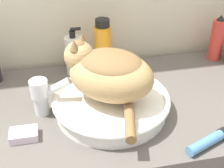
{
  "coord_description": "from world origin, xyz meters",
  "views": [
    {
      "loc": [
        -0.21,
        -0.51,
        1.45
      ],
      "look_at": [
        -0.06,
        0.24,
        0.95
      ],
      "focal_mm": 50.0,
      "sensor_mm": 36.0,
      "label": 1
    }
  ],
  "objects_px": {
    "spray_bottle_trigger": "(217,39)",
    "soap_pump_bottle": "(74,55)",
    "shampoo_bottle_tall": "(103,46)",
    "faucet": "(43,94)",
    "cream_tube": "(208,141)",
    "soap_bar": "(24,135)",
    "cat": "(108,72)"
  },
  "relations": [
    {
      "from": "shampoo_bottle_tall",
      "to": "soap_pump_bottle",
      "type": "bearing_deg",
      "value": 180.0
    },
    {
      "from": "spray_bottle_trigger",
      "to": "cream_tube",
      "type": "height_order",
      "value": "spray_bottle_trigger"
    },
    {
      "from": "cat",
      "to": "cream_tube",
      "type": "height_order",
      "value": "cat"
    },
    {
      "from": "spray_bottle_trigger",
      "to": "soap_bar",
      "type": "relative_size",
      "value": 2.38
    },
    {
      "from": "faucet",
      "to": "soap_bar",
      "type": "relative_size",
      "value": 1.64
    },
    {
      "from": "cream_tube",
      "to": "soap_bar",
      "type": "relative_size",
      "value": 1.82
    },
    {
      "from": "shampoo_bottle_tall",
      "to": "cat",
      "type": "bearing_deg",
      "value": -96.51
    },
    {
      "from": "cat",
      "to": "spray_bottle_trigger",
      "type": "distance_m",
      "value": 0.55
    },
    {
      "from": "cat",
      "to": "faucet",
      "type": "height_order",
      "value": "cat"
    },
    {
      "from": "cream_tube",
      "to": "soap_pump_bottle",
      "type": "bearing_deg",
      "value": 124.19
    },
    {
      "from": "cat",
      "to": "soap_bar",
      "type": "height_order",
      "value": "cat"
    },
    {
      "from": "faucet",
      "to": "spray_bottle_trigger",
      "type": "height_order",
      "value": "spray_bottle_trigger"
    },
    {
      "from": "soap_pump_bottle",
      "to": "soap_bar",
      "type": "relative_size",
      "value": 2.34
    },
    {
      "from": "faucet",
      "to": "shampoo_bottle_tall",
      "type": "distance_m",
      "value": 0.32
    },
    {
      "from": "cat",
      "to": "faucet",
      "type": "bearing_deg",
      "value": 25.77
    },
    {
      "from": "spray_bottle_trigger",
      "to": "soap_pump_bottle",
      "type": "distance_m",
      "value": 0.56
    },
    {
      "from": "soap_bar",
      "to": "cat",
      "type": "bearing_deg",
      "value": 16.13
    },
    {
      "from": "faucet",
      "to": "shampoo_bottle_tall",
      "type": "relative_size",
      "value": 0.62
    },
    {
      "from": "faucet",
      "to": "soap_pump_bottle",
      "type": "relative_size",
      "value": 0.7
    },
    {
      "from": "soap_pump_bottle",
      "to": "cream_tube",
      "type": "bearing_deg",
      "value": -55.81
    },
    {
      "from": "shampoo_bottle_tall",
      "to": "soap_pump_bottle",
      "type": "distance_m",
      "value": 0.11
    },
    {
      "from": "spray_bottle_trigger",
      "to": "cream_tube",
      "type": "xyz_separation_m",
      "value": [
        -0.25,
        -0.46,
        -0.07
      ]
    },
    {
      "from": "faucet",
      "to": "soap_pump_bottle",
      "type": "distance_m",
      "value": 0.25
    },
    {
      "from": "shampoo_bottle_tall",
      "to": "spray_bottle_trigger",
      "type": "relative_size",
      "value": 1.1
    },
    {
      "from": "soap_pump_bottle",
      "to": "cream_tube",
      "type": "xyz_separation_m",
      "value": [
        0.31,
        -0.46,
        -0.06
      ]
    },
    {
      "from": "cat",
      "to": "faucet",
      "type": "relative_size",
      "value": 2.92
    },
    {
      "from": "shampoo_bottle_tall",
      "to": "cream_tube",
      "type": "xyz_separation_m",
      "value": [
        0.2,
        -0.46,
        -0.08
      ]
    },
    {
      "from": "shampoo_bottle_tall",
      "to": "cream_tube",
      "type": "bearing_deg",
      "value": -65.98
    },
    {
      "from": "cat",
      "to": "soap_pump_bottle",
      "type": "distance_m",
      "value": 0.27
    },
    {
      "from": "soap_bar",
      "to": "shampoo_bottle_tall",
      "type": "bearing_deg",
      "value": 49.05
    },
    {
      "from": "faucet",
      "to": "soap_bar",
      "type": "xyz_separation_m",
      "value": [
        -0.06,
        -0.1,
        -0.06
      ]
    },
    {
      "from": "cream_tube",
      "to": "soap_bar",
      "type": "height_order",
      "value": "cream_tube"
    }
  ]
}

